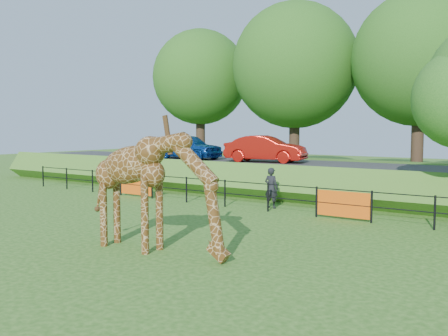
% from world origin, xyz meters
% --- Properties ---
extents(ground, '(90.00, 90.00, 0.00)m').
position_xyz_m(ground, '(0.00, 0.00, 0.00)').
color(ground, '#265715').
rests_on(ground, ground).
extents(giraffe, '(4.40, 0.95, 3.12)m').
position_xyz_m(giraffe, '(0.74, 0.96, 1.56)').
color(giraffe, '#523011').
rests_on(giraffe, ground).
extents(perimeter_fence, '(28.07, 0.10, 1.10)m').
position_xyz_m(perimeter_fence, '(0.00, 8.00, 0.55)').
color(perimeter_fence, black).
rests_on(perimeter_fence, ground).
extents(embankment, '(40.00, 9.00, 1.30)m').
position_xyz_m(embankment, '(0.00, 15.50, 0.65)').
color(embankment, '#265715').
rests_on(embankment, ground).
extents(road, '(40.00, 5.00, 0.12)m').
position_xyz_m(road, '(0.00, 14.00, 1.36)').
color(road, '#2E2D30').
rests_on(road, embankment).
extents(car_blue, '(4.15, 1.79, 1.40)m').
position_xyz_m(car_blue, '(-8.32, 13.46, 2.12)').
color(car_blue, '#1448A5').
rests_on(car_blue, road).
extents(car_red, '(4.31, 2.16, 1.36)m').
position_xyz_m(car_red, '(-3.42, 13.68, 2.10)').
color(car_red, '#B4140C').
rests_on(car_red, road).
extents(visitor, '(0.61, 0.41, 1.62)m').
position_xyz_m(visitor, '(-0.28, 8.76, 0.81)').
color(visitor, black).
rests_on(visitor, ground).
extents(bg_tree_line, '(37.30, 8.80, 11.82)m').
position_xyz_m(bg_tree_line, '(1.89, 22.00, 7.19)').
color(bg_tree_line, '#321F16').
rests_on(bg_tree_line, ground).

